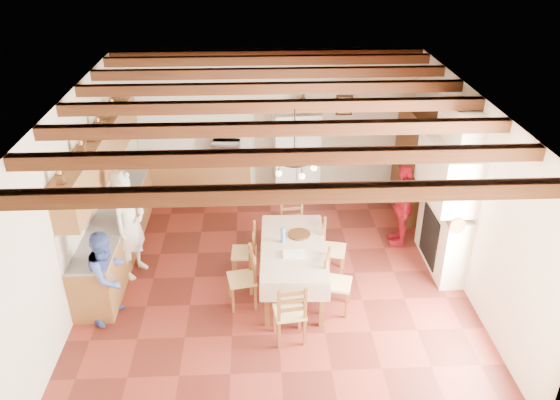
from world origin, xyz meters
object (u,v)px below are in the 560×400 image
object	(u,v)px
microwave	(226,149)
person_woman_red	(402,205)
dining_table	(293,250)
chair_left_far	(244,251)
chair_end_near	(290,311)
chair_end_far	(293,228)
person_woman_blue	(108,276)
hutch	(414,163)
chair_left_near	(242,278)
chair_right_near	(337,282)
chair_right_far	(333,249)
person_man	(129,224)
refrigerator	(295,153)

from	to	relation	value
microwave	person_woman_red	bearing A→B (deg)	-28.42
dining_table	chair_left_far	xyz separation A→B (m)	(-0.76, 0.41, -0.27)
chair_left_far	chair_end_near	bearing A→B (deg)	25.22
chair_end_far	person_woman_blue	world-z (taller)	person_woman_blue
chair_left_far	person_woman_blue	distance (m)	2.15
hutch	chair_end_near	world-z (taller)	hutch
chair_left_near	chair_right_near	size ratio (longest dim) A/B	1.00
chair_left_near	chair_right_far	bearing A→B (deg)	105.56
chair_left_far	person_man	world-z (taller)	person_man
chair_right_near	person_man	world-z (taller)	person_man
chair_end_near	person_man	distance (m)	3.03
chair_left_far	chair_right_near	size ratio (longest dim) A/B	1.00
microwave	chair_left_near	bearing A→B (deg)	-80.35
dining_table	person_woman_red	world-z (taller)	person_woman_red
dining_table	microwave	size ratio (longest dim) A/B	3.48
chair_right_far	person_man	world-z (taller)	person_man
chair_right_near	chair_end_near	bearing A→B (deg)	145.75
hutch	person_woman_blue	size ratio (longest dim) A/B	1.52
dining_table	chair_end_far	xyz separation A→B (m)	(0.09, 1.11, -0.27)
refrigerator	chair_right_near	xyz separation A→B (m)	(0.35, -3.90, -0.44)
chair_end_far	person_man	size ratio (longest dim) A/B	0.51
person_woman_red	person_woman_blue	bearing A→B (deg)	-60.17
chair_left_far	chair_left_near	bearing A→B (deg)	-0.09
chair_end_near	person_woman_blue	size ratio (longest dim) A/B	0.67
hutch	chair_right_near	size ratio (longest dim) A/B	2.28
refrigerator	person_man	distance (m)	4.01
chair_left_far	chair_right_near	bearing A→B (deg)	59.37
chair_left_near	chair_right_far	size ratio (longest dim) A/B	1.00
chair_left_far	chair_end_near	size ratio (longest dim) A/B	1.00
refrigerator	person_woman_blue	size ratio (longest dim) A/B	1.28
chair_right_near	hutch	bearing A→B (deg)	-16.66
chair_right_near	chair_end_far	size ratio (longest dim) A/B	1.00
person_man	hutch	bearing A→B (deg)	-46.98
hutch	chair_end_far	distance (m)	2.78
chair_left_far	chair_end_far	xyz separation A→B (m)	(0.85, 0.69, 0.00)
chair_left_far	chair_end_near	world-z (taller)	same
chair_left_near	person_man	size ratio (longest dim) A/B	0.51
chair_right_near	microwave	bearing A→B (deg)	40.97
chair_right_near	person_woman_blue	bearing A→B (deg)	106.33
hutch	person_man	size ratio (longest dim) A/B	1.17
dining_table	chair_end_far	bearing A→B (deg)	85.60
person_woman_blue	chair_left_far	bearing A→B (deg)	-41.29
person_man	chair_left_near	bearing A→B (deg)	-93.23
chair_right_near	person_woman_red	distance (m)	2.31
chair_right_near	chair_left_near	bearing A→B (deg)	98.87
chair_end_far	dining_table	bearing A→B (deg)	-102.51
refrigerator	person_woman_red	bearing A→B (deg)	-54.69
hutch	chair_end_far	world-z (taller)	hutch
person_woman_blue	dining_table	bearing A→B (deg)	-56.02
chair_right_near	microwave	world-z (taller)	microwave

